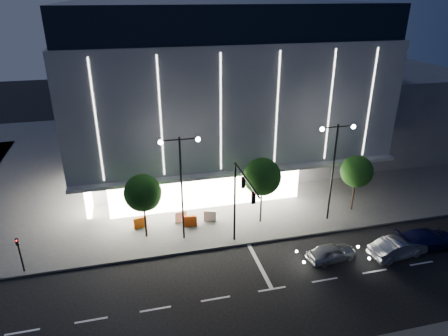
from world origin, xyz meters
TOP-DOWN VIEW (x-y plane):
  - ground at (0.00, 0.00)m, footprint 160.00×160.00m
  - sidewalk_museum at (5.00, 24.00)m, footprint 70.00×40.00m
  - museum at (2.98, 22.31)m, footprint 30.00×25.80m
  - annex_building at (26.00, 24.00)m, footprint 16.00×20.00m
  - traffic_mast at (1.00, 3.34)m, footprint 0.33×5.89m
  - street_lamp_west at (-3.00, 6.00)m, footprint 3.16×0.36m
  - street_lamp_east at (10.00, 6.00)m, footprint 3.16×0.36m
  - ped_signal_far at (-15.00, 4.50)m, footprint 0.22×0.24m
  - tree_left at (-5.97, 7.02)m, footprint 3.02×3.02m
  - tree_mid at (4.03, 7.02)m, footprint 3.25×3.25m
  - tree_right at (13.03, 7.02)m, footprint 2.91×2.91m
  - car_lead at (7.53, 0.56)m, footprint 4.13×2.12m
  - car_second at (12.71, -0.22)m, footprint 4.87×2.27m
  - car_third at (15.84, 0.26)m, footprint 5.24×2.33m
  - barrier_a at (-6.43, 8.47)m, footprint 1.13×0.54m
  - barrier_b at (-2.90, 8.68)m, footprint 1.13×0.52m
  - barrier_c at (-2.15, 7.68)m, footprint 1.13×0.42m
  - barrier_d at (-0.33, 8.16)m, footprint 1.12×0.63m

SIDE VIEW (x-z plane):
  - ground at x=0.00m, z-range 0.00..0.00m
  - sidewalk_museum at x=5.00m, z-range 0.00..0.15m
  - barrier_a at x=-6.43m, z-range 0.15..1.15m
  - barrier_b at x=-2.90m, z-range 0.15..1.15m
  - barrier_c at x=-2.15m, z-range 0.15..1.15m
  - barrier_d at x=-0.33m, z-range 0.15..1.15m
  - car_lead at x=7.53m, z-range 0.00..1.34m
  - car_third at x=15.84m, z-range 0.00..1.50m
  - car_second at x=12.71m, z-range 0.00..1.55m
  - ped_signal_far at x=-15.00m, z-range 0.39..3.39m
  - tree_right at x=13.03m, z-range 1.13..6.64m
  - tree_left at x=-5.97m, z-range 1.17..6.90m
  - tree_mid at x=4.03m, z-range 1.26..7.41m
  - annex_building at x=26.00m, z-range 0.00..10.00m
  - traffic_mast at x=1.00m, z-range 1.49..8.56m
  - street_lamp_west at x=-3.00m, z-range 1.46..10.46m
  - street_lamp_east at x=10.00m, z-range 1.46..10.46m
  - museum at x=2.98m, z-range 0.27..18.27m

